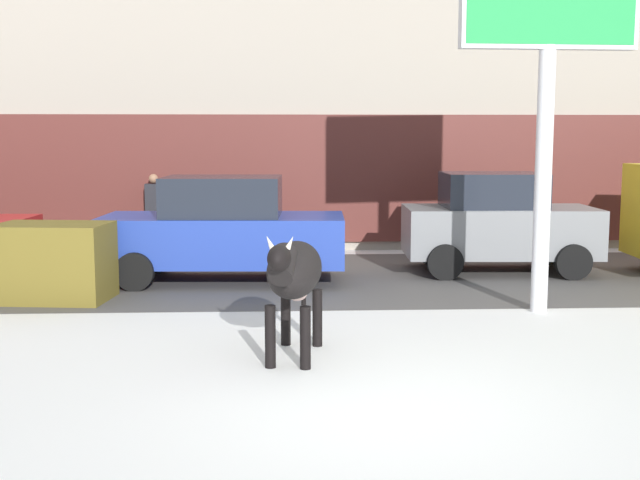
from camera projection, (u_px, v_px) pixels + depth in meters
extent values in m
plane|color=white|center=(380.00, 409.00, 7.54)|extent=(120.00, 120.00, 0.00)
cube|color=#514F4C|center=(333.00, 277.00, 14.53)|extent=(60.00, 5.60, 0.01)
cube|color=#5B2823|center=(323.00, 179.00, 17.70)|extent=(43.12, 0.10, 2.80)
ellipsoid|color=black|center=(295.00, 270.00, 9.20)|extent=(0.84, 1.48, 0.64)
cylinder|color=black|center=(305.00, 338.00, 8.78)|extent=(0.12, 0.12, 0.70)
cylinder|color=black|center=(270.00, 337.00, 8.83)|extent=(0.12, 0.12, 0.70)
cylinder|color=black|center=(317.00, 318.00, 9.74)|extent=(0.12, 0.12, 0.70)
cylinder|color=black|center=(286.00, 317.00, 9.79)|extent=(0.12, 0.12, 0.70)
cylinder|color=black|center=(283.00, 264.00, 8.44)|extent=(0.34, 0.52, 0.44)
ellipsoid|color=black|center=(279.00, 258.00, 8.21)|extent=(0.31, 0.48, 0.28)
cone|color=beige|center=(290.00, 242.00, 8.21)|extent=(0.12, 0.08, 0.15)
cone|color=beige|center=(269.00, 242.00, 8.24)|extent=(0.12, 0.08, 0.15)
cylinder|color=black|center=(304.00, 281.00, 9.88)|extent=(0.06, 0.06, 0.60)
ellipsoid|color=beige|center=(297.00, 292.00, 9.41)|extent=(0.29, 0.32, 0.20)
cylinder|color=silver|center=(543.00, 181.00, 11.46)|extent=(0.24, 0.24, 3.80)
cylinder|color=black|center=(4.00, 260.00, 14.43)|extent=(0.65, 0.25, 0.64)
cube|color=#233D9E|center=(223.00, 239.00, 14.06)|extent=(4.27, 1.95, 0.84)
cube|color=#1E232D|center=(223.00, 196.00, 13.96)|extent=(2.07, 1.64, 0.68)
cylinder|color=black|center=(302.00, 256.00, 14.99)|extent=(0.65, 0.25, 0.64)
cylinder|color=black|center=(300.00, 271.00, 13.24)|extent=(0.65, 0.25, 0.64)
cylinder|color=black|center=(156.00, 256.00, 14.98)|extent=(0.65, 0.25, 0.64)
cylinder|color=black|center=(135.00, 272.00, 13.24)|extent=(0.65, 0.25, 0.64)
cube|color=slate|center=(499.00, 231.00, 15.03)|extent=(3.57, 1.86, 0.90)
cube|color=#1E232D|center=(492.00, 190.00, 14.93)|extent=(1.87, 1.58, 0.64)
cylinder|color=black|center=(546.00, 249.00, 15.93)|extent=(0.65, 0.25, 0.64)
cylinder|color=black|center=(573.00, 262.00, 14.24)|extent=(0.65, 0.25, 0.64)
cylinder|color=black|center=(432.00, 249.00, 15.92)|extent=(0.65, 0.25, 0.64)
cylinder|color=black|center=(445.00, 262.00, 14.24)|extent=(0.65, 0.25, 0.64)
cylinder|color=#282833|center=(525.00, 232.00, 17.72)|extent=(0.24, 0.24, 0.88)
cube|color=brown|center=(526.00, 197.00, 17.63)|extent=(0.36, 0.22, 0.64)
sphere|color=#9E7051|center=(527.00, 178.00, 17.57)|extent=(0.20, 0.20, 0.20)
cylinder|color=#282833|center=(155.00, 234.00, 17.34)|extent=(0.24, 0.24, 0.88)
cube|color=#232328|center=(154.00, 199.00, 17.24)|extent=(0.36, 0.22, 0.64)
sphere|color=#9E7051|center=(153.00, 179.00, 17.19)|extent=(0.20, 0.20, 0.20)
cube|color=brown|center=(53.00, 262.00, 12.43)|extent=(1.81, 1.29, 1.20)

